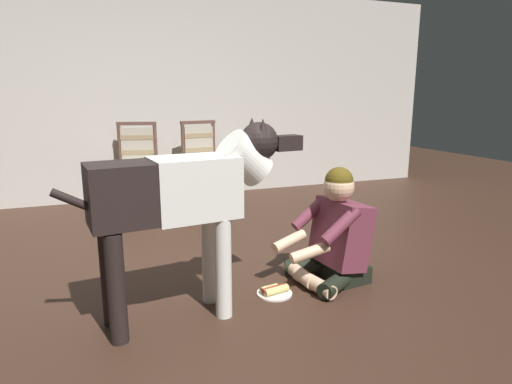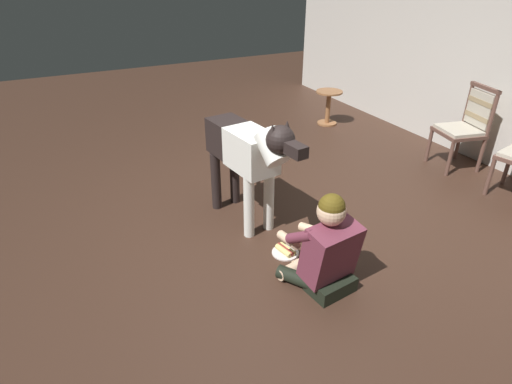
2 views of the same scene
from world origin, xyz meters
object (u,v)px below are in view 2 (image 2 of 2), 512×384
(dining_chair_left_of_pair, at_px, (467,124))
(round_side_table, at_px, (328,105))
(large_dog, at_px, (248,152))
(hot_dog_on_plate, at_px, (285,251))
(person_sitting_on_floor, at_px, (326,250))

(dining_chair_left_of_pair, relative_size, round_side_table, 1.91)
(dining_chair_left_of_pair, distance_m, large_dog, 2.86)
(large_dog, relative_size, hot_dog_on_plate, 6.13)
(hot_dog_on_plate, bearing_deg, large_dog, -172.91)
(dining_chair_left_of_pair, height_order, round_side_table, dining_chair_left_of_pair)
(person_sitting_on_floor, relative_size, round_side_table, 1.58)
(person_sitting_on_floor, height_order, hot_dog_on_plate, person_sitting_on_floor)
(dining_chair_left_of_pair, height_order, large_dog, large_dog)
(person_sitting_on_floor, xyz_separation_m, hot_dog_on_plate, (-0.47, -0.06, -0.31))
(dining_chair_left_of_pair, xyz_separation_m, round_side_table, (-1.97, -0.55, -0.24))
(round_side_table, bearing_deg, large_dog, -49.50)
(large_dog, distance_m, round_side_table, 3.06)
(hot_dog_on_plate, xyz_separation_m, round_side_table, (-2.55, 2.23, 0.28))
(dining_chair_left_of_pair, relative_size, hot_dog_on_plate, 4.19)
(person_sitting_on_floor, relative_size, large_dog, 0.56)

